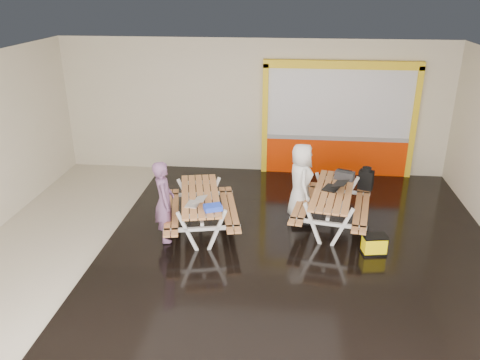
# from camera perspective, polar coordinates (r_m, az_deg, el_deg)

# --- Properties ---
(room) EXTENTS (10.02, 8.02, 3.52)m
(room) POSITION_cam_1_polar(r_m,az_deg,el_deg) (8.71, -0.62, 2.31)
(room) COLOR beige
(room) RESTS_ON ground
(deck) EXTENTS (7.50, 7.98, 0.05)m
(deck) POSITION_cam_1_polar(r_m,az_deg,el_deg) (9.40, 7.08, -7.90)
(deck) COLOR black
(deck) RESTS_ON room
(kiosk) EXTENTS (3.88, 0.16, 3.00)m
(kiosk) POSITION_cam_1_polar(r_m,az_deg,el_deg) (12.56, 11.59, 6.72)
(kiosk) COLOR red
(kiosk) RESTS_ON room
(picnic_table_left) EXTENTS (1.85, 2.37, 0.85)m
(picnic_table_left) POSITION_cam_1_polar(r_m,az_deg,el_deg) (9.66, -4.74, -2.79)
(picnic_table_left) COLOR #C3824C
(picnic_table_left) RESTS_ON deck
(picnic_table_right) EXTENTS (1.80, 2.37, 0.86)m
(picnic_table_right) POSITION_cam_1_polar(r_m,az_deg,el_deg) (9.97, 10.95, -2.24)
(picnic_table_right) COLOR #C3824C
(picnic_table_right) RESTS_ON deck
(person_left) EXTENTS (0.54, 0.68, 1.62)m
(person_left) POSITION_cam_1_polar(r_m,az_deg,el_deg) (9.26, -9.01, -2.54)
(person_left) COLOR #704A6F
(person_left) RESTS_ON deck
(person_right) EXTENTS (0.64, 0.87, 1.63)m
(person_right) POSITION_cam_1_polar(r_m,az_deg,el_deg) (10.13, 7.25, -0.12)
(person_right) COLOR white
(person_right) RESTS_ON deck
(laptop_left) EXTENTS (0.40, 0.37, 0.16)m
(laptop_left) POSITION_cam_1_polar(r_m,az_deg,el_deg) (9.12, -5.32, -2.66)
(laptop_left) COLOR silver
(laptop_left) RESTS_ON picnic_table_left
(laptop_right) EXTENTS (0.57, 0.54, 0.19)m
(laptop_right) POSITION_cam_1_polar(r_m,az_deg,el_deg) (9.91, 11.18, -0.75)
(laptop_right) COLOR black
(laptop_right) RESTS_ON picnic_table_right
(blue_pouch) EXTENTS (0.39, 0.34, 0.10)m
(blue_pouch) POSITION_cam_1_polar(r_m,az_deg,el_deg) (8.90, -3.25, -3.29)
(blue_pouch) COLOR blue
(blue_pouch) RESTS_ON picnic_table_left
(toolbox) EXTENTS (0.44, 0.33, 0.23)m
(toolbox) POSITION_cam_1_polar(r_m,az_deg,el_deg) (10.44, 12.35, 0.53)
(toolbox) COLOR black
(toolbox) RESTS_ON picnic_table_right
(backpack) EXTENTS (0.36, 0.30, 0.51)m
(backpack) POSITION_cam_1_polar(r_m,az_deg,el_deg) (10.83, 14.76, 0.16)
(backpack) COLOR black
(backpack) RESTS_ON picnic_table_right
(dark_case) EXTENTS (0.46, 0.36, 0.16)m
(dark_case) POSITION_cam_1_polar(r_m,az_deg,el_deg) (10.25, 7.37, -4.54)
(dark_case) COLOR black
(dark_case) RESTS_ON deck
(fluke_bag) EXTENTS (0.48, 0.36, 0.38)m
(fluke_bag) POSITION_cam_1_polar(r_m,az_deg,el_deg) (9.33, 15.67, -7.43)
(fluke_bag) COLOR black
(fluke_bag) RESTS_ON deck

